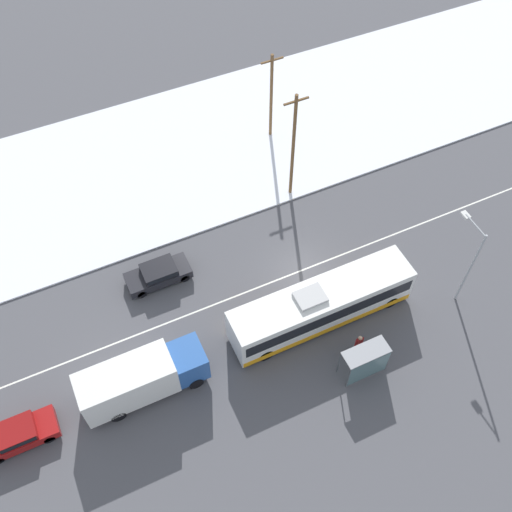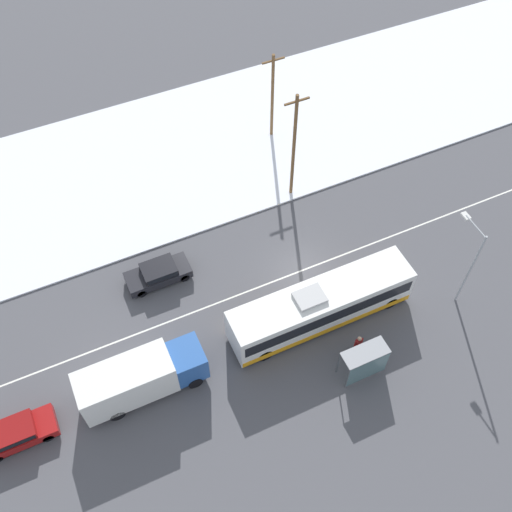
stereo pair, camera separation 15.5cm
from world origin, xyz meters
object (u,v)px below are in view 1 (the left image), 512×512
(box_truck, at_px, (140,378))
(utility_pole_snowlot, at_px, (271,95))
(bus_shelter, at_px, (367,361))
(streetlamp, at_px, (469,255))
(utility_pole_roadside, at_px, (293,146))
(sedan_car, at_px, (158,273))
(parked_car_near_truck, at_px, (19,434))
(pedestrian_at_stop, at_px, (359,342))
(city_bus, at_px, (321,305))

(box_truck, relative_size, utility_pole_snowlot, 0.97)
(bus_shelter, relative_size, streetlamp, 0.41)
(streetlamp, xyz_separation_m, utility_pole_roadside, (-5.62, 12.52, 0.50))
(sedan_car, bearing_deg, parked_car_near_truck, 33.18)
(box_truck, height_order, parked_car_near_truck, box_truck)
(utility_pole_snowlot, bearing_deg, box_truck, -134.31)
(sedan_car, relative_size, pedestrian_at_stop, 2.61)
(box_truck, bearing_deg, parked_car_near_truck, 178.57)
(pedestrian_at_stop, bearing_deg, utility_pole_snowlot, 79.71)
(parked_car_near_truck, xyz_separation_m, streetlamp, (27.85, -2.21, 3.51))
(pedestrian_at_stop, bearing_deg, sedan_car, 132.57)
(sedan_car, xyz_separation_m, pedestrian_at_stop, (9.34, -10.17, 0.27))
(city_bus, bearing_deg, utility_pole_snowlot, 74.57)
(streetlamp, xyz_separation_m, utility_pole_snowlot, (-4.21, 18.87, -0.28))
(pedestrian_at_stop, height_order, utility_pole_roadside, utility_pole_roadside)
(streetlamp, bearing_deg, parked_car_near_truck, 175.46)
(pedestrian_at_stop, bearing_deg, streetlamp, 7.01)
(city_bus, bearing_deg, bus_shelter, -83.14)
(city_bus, xyz_separation_m, pedestrian_at_stop, (1.04, -3.02, -0.56))
(utility_pole_roadside, bearing_deg, parked_car_near_truck, -155.13)
(utility_pole_roadside, bearing_deg, utility_pole_snowlot, 77.43)
(box_truck, relative_size, streetlamp, 1.10)
(city_bus, bearing_deg, pedestrian_at_stop, -70.95)
(utility_pole_snowlot, bearing_deg, parked_car_near_truck, -144.83)
(box_truck, relative_size, parked_car_near_truck, 1.79)
(city_bus, xyz_separation_m, box_truck, (-11.80, -0.02, 0.14))
(parked_car_near_truck, xyz_separation_m, pedestrian_at_stop, (20.04, -3.17, 0.26))
(parked_car_near_truck, relative_size, pedestrian_at_stop, 2.50)
(pedestrian_at_stop, bearing_deg, city_bus, 109.05)
(pedestrian_at_stop, distance_m, utility_pole_roadside, 14.16)
(parked_car_near_truck, bearing_deg, streetlamp, -4.54)
(city_bus, xyz_separation_m, parked_car_near_truck, (-19.00, 0.16, -0.82))
(parked_car_near_truck, relative_size, bus_shelter, 1.48)
(sedan_car, height_order, pedestrian_at_stop, pedestrian_at_stop)
(box_truck, xyz_separation_m, streetlamp, (20.65, -2.03, 2.54))
(city_bus, height_order, parked_car_near_truck, city_bus)
(bus_shelter, bearing_deg, sedan_car, 127.06)
(parked_car_near_truck, xyz_separation_m, utility_pole_roadside, (22.23, 10.31, 4.00))
(bus_shelter, bearing_deg, parked_car_near_truck, 166.42)
(bus_shelter, bearing_deg, city_bus, 96.86)
(city_bus, distance_m, utility_pole_roadside, 11.40)
(pedestrian_at_stop, height_order, streetlamp, streetlamp)
(sedan_car, bearing_deg, pedestrian_at_stop, 132.57)
(streetlamp, bearing_deg, sedan_car, 151.76)
(city_bus, xyz_separation_m, bus_shelter, (0.55, -4.57, 0.10))
(parked_car_near_truck, distance_m, bus_shelter, 20.14)
(parked_car_near_truck, bearing_deg, sedan_car, 33.18)
(box_truck, xyz_separation_m, pedestrian_at_stop, (12.84, -2.99, -0.70))
(sedan_car, xyz_separation_m, bus_shelter, (8.85, -11.72, 0.93))
(city_bus, xyz_separation_m, utility_pole_roadside, (3.22, 10.46, 3.18))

